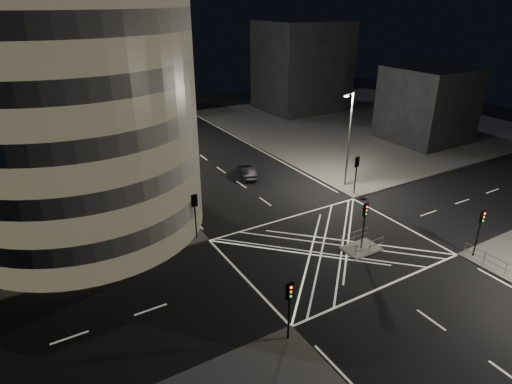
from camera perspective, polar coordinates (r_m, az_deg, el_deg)
ground at (r=35.70m, az=9.79°, el=-7.31°), size 120.00×120.00×0.00m
sidewalk_far_right at (r=72.43m, az=13.97°, el=8.96°), size 42.00×42.00×0.15m
central_island at (r=35.94m, az=13.81°, el=-7.34°), size 3.00×2.00×0.15m
building_right_far at (r=78.71m, az=6.14°, el=16.37°), size 14.00×12.00×15.00m
building_right_near at (r=64.90m, az=21.85°, el=10.82°), size 10.00×10.00×10.00m
building_far_end at (r=82.86m, az=-19.79°, el=16.49°), size 18.00×8.00×18.00m
tree_a at (r=35.96m, az=-12.20°, el=1.15°), size 3.91×3.91×6.80m
tree_b at (r=41.25m, az=-15.00°, el=4.32°), size 4.11×4.11×7.18m
tree_c at (r=46.75m, az=-17.15°, el=6.64°), size 4.54×4.54×7.60m
tree_d at (r=52.38m, az=-18.85°, el=8.34°), size 4.71×4.71×7.75m
tree_e at (r=58.36m, az=-20.06°, el=8.63°), size 4.38×4.38×6.47m
traffic_signal_fl at (r=35.32m, az=-8.16°, el=-2.14°), size 0.55×0.22×4.00m
traffic_signal_nl at (r=25.13m, az=4.47°, el=-14.23°), size 0.55×0.22×4.00m
traffic_signal_fr at (r=44.32m, az=13.25°, el=3.09°), size 0.55×0.22×4.00m
traffic_signal_nr at (r=36.72m, az=27.75°, el=-3.85°), size 0.55×0.22×4.00m
traffic_signal_island at (r=34.56m, az=14.27°, el=-3.33°), size 0.55×0.22×4.00m
street_lamp_left_near at (r=38.62m, az=-12.30°, el=4.15°), size 1.25×0.25×10.00m
street_lamp_left_far at (r=55.34m, az=-18.54°, el=9.59°), size 1.25×0.25×10.00m
street_lamp_right_far at (r=45.40m, az=12.27°, el=7.21°), size 1.25×0.25×10.00m
railing_island_south at (r=35.09m, az=14.92°, el=-7.11°), size 2.80×0.06×1.10m
railing_island_north at (r=36.16m, az=12.93°, el=-5.87°), size 2.80×0.06×1.10m
sedan at (r=48.29m, az=-1.27°, el=2.70°), size 2.45×4.31×1.34m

